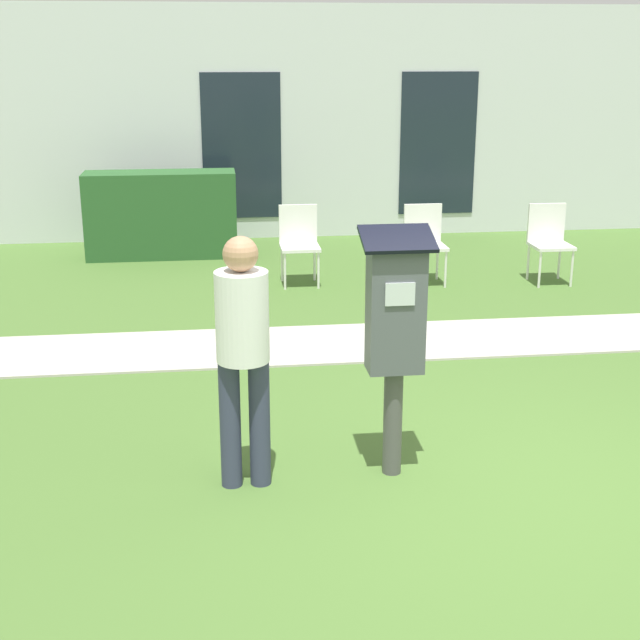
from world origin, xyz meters
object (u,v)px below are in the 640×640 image
at_px(person_standing, 243,343).
at_px(outdoor_chair_middle, 424,237).
at_px(parking_meter, 395,321).
at_px(outdoor_chair_right, 549,237).
at_px(outdoor_chair_left, 299,238).

relative_size(person_standing, outdoor_chair_middle, 1.76).
height_order(person_standing, outdoor_chair_middle, person_standing).
relative_size(parking_meter, outdoor_chair_right, 1.77).
relative_size(parking_meter, person_standing, 1.01).
relative_size(outdoor_chair_left, outdoor_chair_right, 1.00).
height_order(parking_meter, person_standing, parking_meter).
relative_size(parking_meter, outdoor_chair_middle, 1.77).
bearing_deg(person_standing, parking_meter, -16.62).
bearing_deg(outdoor_chair_left, person_standing, -91.17).
bearing_deg(parking_meter, person_standing, -177.09).
xyz_separation_m(parking_meter, outdoor_chair_middle, (1.33, 4.74, -0.49)).
relative_size(outdoor_chair_middle, outdoor_chair_right, 1.00).
bearing_deg(outdoor_chair_middle, outdoor_chair_left, -160.61).
bearing_deg(parking_meter, outdoor_chair_left, 91.22).
bearing_deg(person_standing, outdoor_chair_left, 60.89).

